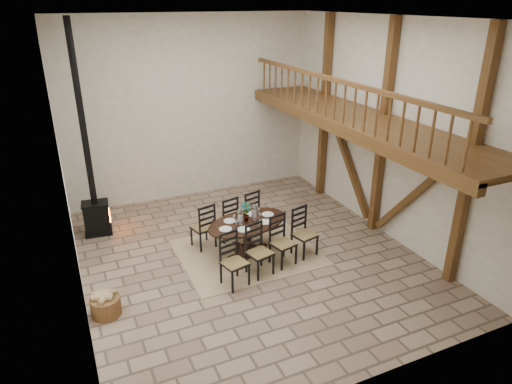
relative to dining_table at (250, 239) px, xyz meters
name	(u,v)px	position (x,y,z in m)	size (l,w,h in m)	color
ground	(249,257)	(-0.05, -0.08, -0.40)	(8.00, 8.00, 0.00)	tan
room_shell	(301,119)	(1.14, -0.08, 2.61)	(7.02, 8.02, 5.01)	white
rug	(248,252)	(-0.02, 0.09, -0.39)	(3.00, 2.50, 0.02)	tan
dining_table	(250,239)	(0.00, 0.00, 0.00)	(2.49, 2.55, 1.23)	black
wood_stove	(93,190)	(-2.97, 2.47, 0.73)	(0.68, 0.55, 5.00)	black
log_basket	(106,305)	(-3.23, -0.85, -0.21)	(0.54, 0.54, 0.45)	brown
log_stack	(102,303)	(-3.28, -0.81, -0.18)	(0.35, 0.26, 0.45)	#A18A5A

